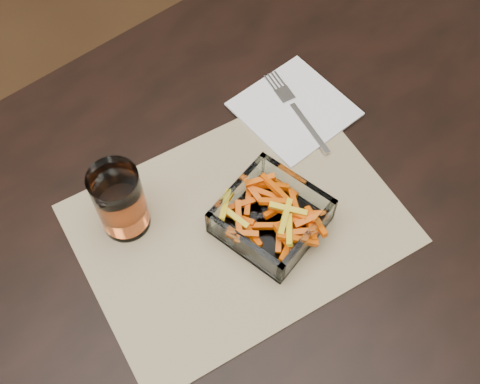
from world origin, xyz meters
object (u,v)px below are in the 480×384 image
object	(u,v)px
tumbler	(121,203)
fork	(295,109)
dining_table	(214,286)
glass_bowl	(271,218)

from	to	relation	value
tumbler	fork	size ratio (longest dim) A/B	0.67
dining_table	fork	world-z (taller)	fork
glass_bowl	tumbler	bearing A→B (deg)	139.52
glass_bowl	tumbler	xyz separation A→B (m)	(-0.16, 0.14, 0.03)
dining_table	fork	distance (m)	0.31
fork	dining_table	bearing A→B (deg)	-144.22
dining_table	tumbler	world-z (taller)	tumbler
dining_table	tumbler	size ratio (longest dim) A/B	13.13
fork	glass_bowl	bearing A→B (deg)	-130.71
glass_bowl	tumbler	size ratio (longest dim) A/B	1.30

